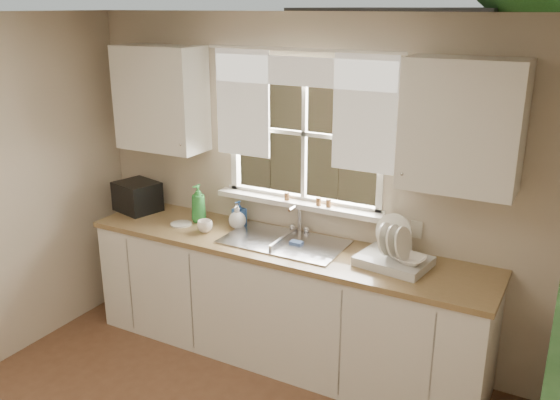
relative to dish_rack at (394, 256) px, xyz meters
The scene contains 19 objects.
room_walls 1.98m from the dish_rack, 114.61° to the right, with size 3.62×4.02×2.50m.
ceiling 2.44m from the dish_rack, 115.43° to the right, with size 3.60×4.00×0.02m, color silver.
window 1.00m from the dish_rack, 160.75° to the left, with size 1.38×0.16×1.06m.
curtains 1.28m from the dish_rack, 164.03° to the left, with size 1.50×0.03×0.81m.
base_cabinets 0.98m from the dish_rack, behind, with size 3.00×0.62×0.87m, color white.
countertop 0.82m from the dish_rack, behind, with size 3.04×0.65×0.04m, color olive.
upper_cabinet_left 2.15m from the dish_rack, behind, with size 0.70×0.33×0.80m, color white.
upper_cabinet_right 0.94m from the dish_rack, 18.04° to the left, with size 0.70×0.33×0.80m, color white.
wall_outlet 0.30m from the dish_rack, 76.58° to the left, with size 0.08×0.01×0.12m, color beige.
sill_jars 0.78m from the dish_rack, 162.64° to the left, with size 0.38×0.04×0.06m.
sink 0.83m from the dish_rack, behind, with size 0.88×0.52×0.40m.
dish_rack is the anchor object (origin of this frame).
bowl 0.14m from the dish_rack, 21.70° to the right, with size 0.19×0.19×0.05m, color white.
soap_bottle_a 1.62m from the dish_rack, behind, with size 0.12×0.12×0.30m, color green.
soap_bottle_b 1.31m from the dish_rack, behind, with size 0.09×0.09×0.19m, color #2D5AAA.
soap_bottle_c 1.28m from the dish_rack, behind, with size 0.13×0.13×0.17m, color #F0E7C6.
saucer 1.69m from the dish_rack, behind, with size 0.17×0.17×0.01m, color silver.
cup 1.44m from the dish_rack, behind, with size 0.11×0.11×0.09m, color white.
black_appliance 2.22m from the dish_rack, behind, with size 0.33×0.29×0.24m, color black.
Camera 1 is at (1.87, -1.78, 2.54)m, focal length 38.00 mm.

